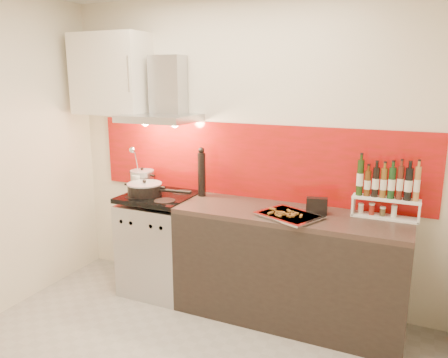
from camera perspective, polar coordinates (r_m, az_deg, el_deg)
The scene contains 13 objects.
back_wall at distance 3.78m, azimuth 2.82°, elevation 3.64°, with size 3.40×0.02×2.60m, color silver.
backsplash at distance 3.76m, azimuth 3.45°, elevation 2.36°, with size 3.00×0.02×0.64m, color maroon.
range_stove at distance 4.06m, azimuth -8.27°, elevation -8.41°, with size 0.60×0.60×0.91m.
counter at distance 3.60m, azimuth 8.42°, elevation -11.17°, with size 1.80×0.60×0.90m.
range_hood at distance 3.90m, azimuth -7.77°, elevation 10.38°, with size 0.62×0.50×0.61m.
upper_cabinet at distance 4.20m, azimuth -14.50°, elevation 13.12°, with size 0.70×0.35×0.72m, color silver.
stock_pot at distance 4.17m, azimuth -10.61°, elevation 0.03°, with size 0.22×0.22×0.19m.
saute_pan at distance 3.90m, azimuth -10.23°, elevation -1.29°, with size 0.59×0.31×0.14m.
utensil_jar at distance 4.09m, azimuth -11.39°, elevation 0.19°, with size 0.09×0.13×0.42m.
pepper_mill at distance 3.82m, azimuth -2.94°, elevation 0.85°, with size 0.07×0.07×0.43m.
step_shelf at distance 3.43m, azimuth 20.42°, elevation -1.73°, with size 0.48×0.13×0.43m.
caddy_box at distance 3.42m, azimuth 12.02°, elevation -3.52°, with size 0.16×0.07×0.14m, color black.
baking_tray at distance 3.32m, azimuth 8.48°, elevation -4.69°, with size 0.54×0.49×0.03m.
Camera 1 is at (1.37, -2.07, 1.93)m, focal length 35.00 mm.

